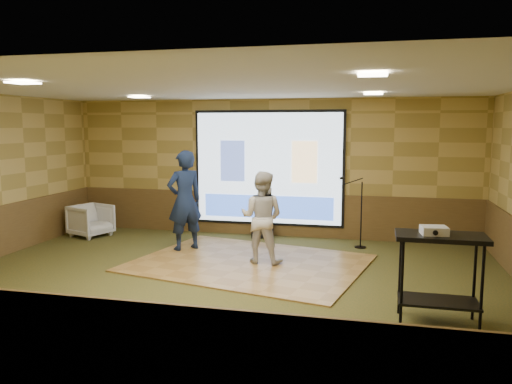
% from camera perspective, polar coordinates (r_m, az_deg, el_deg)
% --- Properties ---
extents(ground, '(9.00, 9.00, 0.00)m').
position_cam_1_polar(ground, '(7.91, -3.86, -10.25)').
color(ground, '#2D3A1A').
rests_on(ground, ground).
extents(room_shell, '(9.04, 7.04, 3.02)m').
position_cam_1_polar(room_shell, '(7.54, -4.00, 5.09)').
color(room_shell, tan).
rests_on(room_shell, ground).
extents(wainscot_back, '(9.00, 0.04, 0.95)m').
position_cam_1_polar(wainscot_back, '(11.08, 1.43, -2.54)').
color(wainscot_back, '#533B1B').
rests_on(wainscot_back, ground).
extents(wainscot_front, '(9.00, 0.04, 0.95)m').
position_cam_1_polar(wainscot_front, '(4.75, -16.94, -16.91)').
color(wainscot_front, '#533B1B').
rests_on(wainscot_front, ground).
extents(projector_screen, '(3.32, 0.06, 2.52)m').
position_cam_1_polar(projector_screen, '(10.90, 1.40, 2.60)').
color(projector_screen, black).
rests_on(projector_screen, room_shell).
extents(downlight_nw, '(0.32, 0.32, 0.02)m').
position_cam_1_polar(downlight_nw, '(10.04, -13.18, 10.52)').
color(downlight_nw, beige).
rests_on(downlight_nw, room_shell).
extents(downlight_ne, '(0.32, 0.32, 0.02)m').
position_cam_1_polar(downlight_ne, '(9.01, 13.27, 10.88)').
color(downlight_ne, beige).
rests_on(downlight_ne, room_shell).
extents(downlight_sw, '(0.32, 0.32, 0.02)m').
position_cam_1_polar(downlight_sw, '(7.24, -25.09, 11.25)').
color(downlight_sw, beige).
rests_on(downlight_sw, room_shell).
extents(downlight_se, '(0.32, 0.32, 0.02)m').
position_cam_1_polar(downlight_se, '(5.72, 13.19, 12.92)').
color(downlight_se, beige).
rests_on(downlight_se, room_shell).
extents(dance_floor, '(4.42, 3.71, 0.03)m').
position_cam_1_polar(dance_floor, '(8.90, -0.80, -8.10)').
color(dance_floor, '#A0763A').
rests_on(dance_floor, ground).
extents(player_left, '(0.82, 0.82, 1.93)m').
position_cam_1_polar(player_left, '(9.72, -8.16, -0.95)').
color(player_left, '#131E3B').
rests_on(player_left, dance_floor).
extents(player_right, '(0.84, 0.68, 1.61)m').
position_cam_1_polar(player_right, '(8.73, 0.66, -2.89)').
color(player_right, beige).
rests_on(player_right, dance_floor).
extents(av_table, '(1.06, 0.56, 1.12)m').
position_cam_1_polar(av_table, '(6.51, 20.28, -7.19)').
color(av_table, black).
rests_on(av_table, ground).
extents(projector, '(0.33, 0.29, 0.10)m').
position_cam_1_polar(projector, '(6.39, 19.69, -4.16)').
color(projector, silver).
rests_on(projector, av_table).
extents(mic_stand, '(0.56, 0.23, 1.43)m').
position_cam_1_polar(mic_stand, '(10.16, 11.59, -3.52)').
color(mic_stand, black).
rests_on(mic_stand, ground).
extents(banquet_chair, '(0.99, 0.98, 0.70)m').
position_cam_1_polar(banquet_chair, '(11.57, -18.34, -3.11)').
color(banquet_chair, gray).
rests_on(banquet_chair, ground).
extents(duffel_bag, '(0.52, 0.40, 0.29)m').
position_cam_1_polar(duffel_bag, '(10.93, 0.74, -4.43)').
color(duffel_bag, black).
rests_on(duffel_bag, ground).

